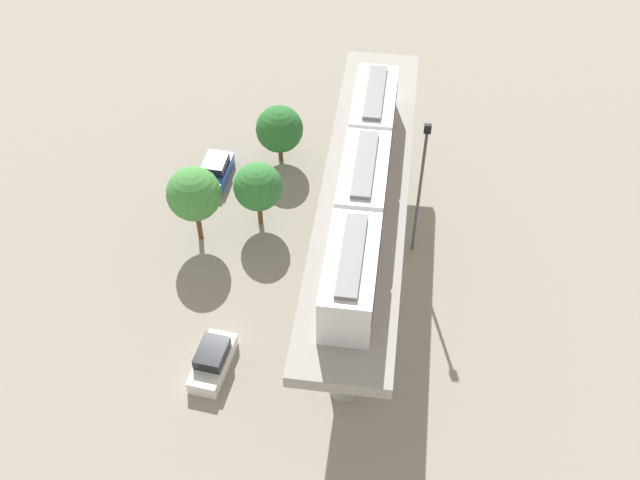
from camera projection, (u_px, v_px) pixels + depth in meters
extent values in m
plane|color=gray|center=(360.00, 272.00, 50.44)|extent=(120.00, 120.00, 0.00)
cylinder|color=#999691|center=(347.00, 353.00, 41.31)|extent=(1.90, 1.90, 7.44)
cylinder|color=#999691|center=(362.00, 234.00, 47.77)|extent=(1.90, 1.90, 7.44)
cylinder|color=#999691|center=(375.00, 144.00, 54.23)|extent=(1.90, 1.90, 7.44)
cube|color=#999691|center=(365.00, 187.00, 44.81)|extent=(5.20, 28.85, 0.80)
cube|color=silver|center=(351.00, 277.00, 37.24)|extent=(2.60, 6.60, 3.00)
cube|color=black|center=(351.00, 273.00, 37.06)|extent=(2.64, 6.07, 0.70)
cube|color=red|center=(350.00, 286.00, 37.78)|extent=(2.64, 6.34, 0.24)
cube|color=slate|center=(352.00, 255.00, 36.08)|extent=(1.10, 5.61, 0.24)
cube|color=silver|center=(363.00, 186.00, 42.03)|extent=(2.60, 6.60, 3.00)
cube|color=black|center=(364.00, 182.00, 41.85)|extent=(2.64, 6.07, 0.70)
cube|color=red|center=(363.00, 195.00, 42.57)|extent=(2.64, 6.34, 0.24)
cube|color=slate|center=(365.00, 164.00, 40.87)|extent=(1.10, 5.61, 0.24)
cube|color=silver|center=(374.00, 113.00, 46.82)|extent=(2.60, 6.60, 3.00)
cube|color=black|center=(374.00, 110.00, 46.64)|extent=(2.64, 6.07, 0.70)
cube|color=red|center=(373.00, 123.00, 47.36)|extent=(2.64, 6.34, 0.24)
cube|color=slate|center=(375.00, 92.00, 45.66)|extent=(1.10, 5.61, 0.24)
cube|color=#284CB7|center=(216.00, 173.00, 56.87)|extent=(1.96, 4.27, 1.00)
cube|color=black|center=(215.00, 163.00, 56.34)|extent=(1.73, 2.36, 0.76)
cube|color=white|center=(213.00, 363.00, 44.66)|extent=(2.24, 4.37, 1.00)
cube|color=black|center=(212.00, 353.00, 44.13)|extent=(1.88, 2.46, 0.76)
cylinder|color=brown|center=(199.00, 222.00, 51.62)|extent=(0.36, 0.36, 3.19)
sphere|color=#479342|center=(194.00, 194.00, 49.73)|extent=(3.75, 3.75, 3.75)
cylinder|color=brown|center=(281.00, 150.00, 58.02)|extent=(0.36, 0.36, 2.07)
sphere|color=#2D7233|center=(280.00, 129.00, 56.55)|extent=(3.65, 3.65, 3.65)
cylinder|color=brown|center=(260.00, 210.00, 52.94)|extent=(0.36, 0.36, 2.52)
sphere|color=#38843D|center=(258.00, 187.00, 51.35)|extent=(3.46, 3.46, 3.46)
cylinder|color=#4C4C51|center=(419.00, 195.00, 48.30)|extent=(0.20, 0.20, 10.24)
cube|color=black|center=(428.00, 129.00, 44.41)|extent=(0.44, 0.28, 0.60)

